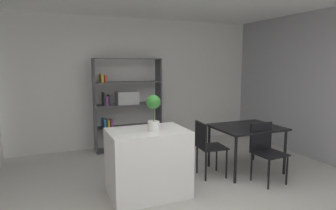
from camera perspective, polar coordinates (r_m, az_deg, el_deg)
back_partition at (r=6.40m, az=-8.49°, el=4.27°), size 6.16×0.06×2.74m
kitchen_island at (r=4.08m, az=-3.93°, el=-11.09°), size 1.05×0.73×0.91m
potted_plant_on_island at (r=3.88m, az=-2.84°, el=-0.89°), size 0.19×0.19×0.48m
open_bookshelf at (r=6.12m, az=-8.37°, el=0.45°), size 1.38×0.36×1.89m
dining_table at (r=5.07m, az=14.96°, el=-4.87°), size 1.08×0.90×0.76m
dining_chair_island_side at (r=4.70m, az=7.54°, el=-7.45°), size 0.45×0.43×0.88m
dining_chair_near at (r=4.74m, az=18.36°, el=-7.74°), size 0.44×0.44×0.89m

